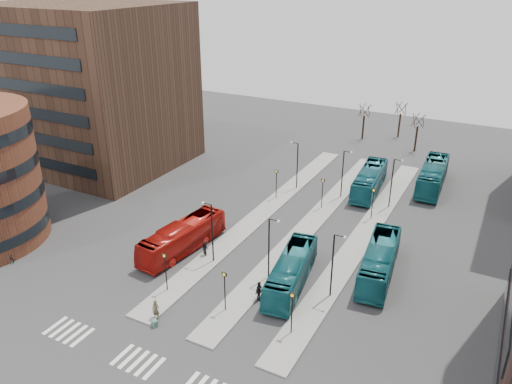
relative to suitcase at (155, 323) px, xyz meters
The scene contains 19 objects.
island_left 22.36m from the suitcase, 94.17° to the left, with size 2.50×45.00×0.15m, color gray.
island_mid 22.72m from the suitcase, 78.90° to the left, with size 2.50×45.00×0.15m, color gray.
island_right 24.59m from the suitcase, 65.05° to the left, with size 2.50×45.00×0.15m, color gray.
suitcase is the anchor object (origin of this frame).
red_bus 11.81m from the suitcase, 114.55° to the left, with size 2.55×10.90×3.04m, color #A0110C.
teal_bus_a 12.65m from the suitcase, 54.99° to the left, with size 2.45×10.46×2.91m, color #135A63.
teal_bus_b 34.71m from the suitcase, 77.58° to the left, with size 2.61×11.15×3.11m, color #155E6D.
teal_bus_c 20.85m from the suitcase, 48.73° to the left, with size 2.55×10.88×3.03m, color #145B65.
teal_bus_d 41.46m from the suitcase, 69.81° to the left, with size 2.77×11.86×3.30m, color #145B64.
traveller 1.12m from the suitcase, 120.31° to the left, with size 0.64×0.42×1.77m, color brown.
commuter_a 11.13m from the suitcase, 101.99° to the left, with size 0.78×0.61×1.60m, color black.
commuter_b 9.04m from the suitcase, 50.63° to the left, with size 1.05×0.44×1.80m, color black.
commuter_c 11.59m from the suitcase, 58.34° to the left, with size 1.18×0.68×1.83m, color black.
bicycle_far 18.65m from the suitcase, behind, with size 0.56×1.61×0.84m, color gray.
crosswalk_stripes 5.55m from the suitcase, 41.92° to the right, with size 22.35×2.40×0.01m.
office_block 42.49m from the suitcase, 140.28° to the left, with size 25.00×20.12×22.00m.
sign_poles 15.95m from the suitcase, 75.44° to the left, with size 12.45×22.12×3.65m.
lamp_posts 21.16m from the suitcase, 76.14° to the left, with size 14.04×20.24×6.12m.
bare_trees 55.25m from the suitcase, 84.76° to the left, with size 10.97×8.14×5.90m.
Camera 1 is at (19.75, -16.68, 26.14)m, focal length 35.00 mm.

